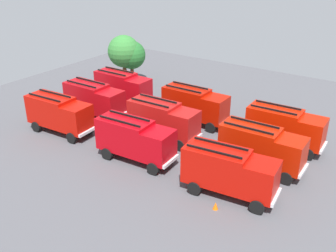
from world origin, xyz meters
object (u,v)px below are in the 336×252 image
fire_truck_8 (285,126)px  tree_0 (124,52)px  fire_truck_2 (229,170)px  firefighter_2 (267,123)px  fire_truck_6 (123,86)px  traffic_cone_2 (181,125)px  firefighter_3 (128,110)px  traffic_cone_0 (215,206)px  fire_truck_1 (135,138)px  firefighter_4 (92,100)px  fire_truck_7 (195,104)px  fire_truck_5 (261,146)px  fire_truck_0 (59,113)px  traffic_cone_1 (114,110)px  firefighter_0 (109,128)px  fire_truck_3 (94,98)px  fire_truck_4 (163,119)px  tree_1 (131,55)px  firefighter_1 (98,137)px

fire_truck_8 → tree_0: 25.23m
fire_truck_2 → firefighter_2: bearing=92.0°
firefighter_2 → tree_0: size_ratio=0.26×
fire_truck_6 → traffic_cone_2: size_ratio=12.90×
firefighter_3 → traffic_cone_0: 18.44m
fire_truck_1 → fire_truck_6: same height
firefighter_2 → firefighter_4: size_ratio=1.07×
fire_truck_2 → tree_0: tree_0 is taller
firefighter_2 → traffic_cone_0: 14.49m
fire_truck_7 → fire_truck_8: (9.78, -0.09, 0.00)m
fire_truck_5 → fire_truck_8: (0.26, 4.95, 0.00)m
fire_truck_5 → firefighter_3: bearing=171.2°
fire_truck_0 → firefighter_3: bearing=62.1°
traffic_cone_1 → traffic_cone_0: bearing=-27.3°
fire_truck_1 → firefighter_2: fire_truck_1 is taller
firefighter_3 → traffic_cone_0: bearing=162.9°
fire_truck_2 → fire_truck_5: 5.05m
firefighter_3 → fire_truck_7: bearing=-143.4°
firefighter_0 → firefighter_2: (12.45, 9.97, -0.04)m
fire_truck_5 → fire_truck_1: bearing=-154.4°
fire_truck_0 → firefighter_2: size_ratio=4.29×
fire_truck_0 → fire_truck_3: same height
firefighter_0 → tree_0: 16.98m
fire_truck_5 → fire_truck_8: 4.95m
fire_truck_4 → tree_0: size_ratio=1.09×
firefighter_3 → tree_1: 12.19m
fire_truck_7 → firefighter_3: size_ratio=4.51×
fire_truck_8 → traffic_cone_0: bearing=-95.0°
fire_truck_7 → traffic_cone_0: fire_truck_7 is taller
traffic_cone_2 → traffic_cone_1: bearing=-174.0°
fire_truck_5 → fire_truck_6: 20.21m
fire_truck_0 → firefighter_3: 7.68m
fire_truck_4 → traffic_cone_2: (0.06, 3.13, -1.87)m
firefighter_4 → firefighter_0: bearing=-166.5°
firefighter_1 → firefighter_0: bearing=-123.3°
firefighter_3 → traffic_cone_0: (15.92, -9.28, -0.60)m
fire_truck_1 → traffic_cone_1: bearing=138.3°
firefighter_2 → firefighter_3: firefighter_2 is taller
fire_truck_6 → firefighter_4: bearing=-125.3°
firefighter_3 → tree_0: tree_0 is taller
fire_truck_3 → firefighter_1: 7.52m
fire_truck_1 → firefighter_1: 4.58m
fire_truck_4 → fire_truck_3: bearing=177.7°
fire_truck_6 → traffic_cone_1: 3.59m
fire_truck_7 → fire_truck_2: bearing=-48.0°
fire_truck_6 → firefighter_3: size_ratio=4.52×
fire_truck_1 → traffic_cone_1: 11.48m
fire_truck_5 → fire_truck_8: size_ratio=1.00×
firefighter_3 → tree_0: bearing=-34.8°
fire_truck_3 → fire_truck_5: bearing=-0.8°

